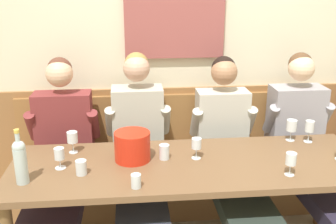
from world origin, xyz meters
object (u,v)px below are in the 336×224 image
Objects in this scene: person_left_seat at (310,149)px; wine_bottle_green_tall at (20,160)px; person_center_left_seat at (59,163)px; water_tumbler_right at (136,181)px; dining_table at (191,174)px; wine_glass_by_bottle at (196,144)px; wall_bench at (178,177)px; person_center_right_seat at (139,154)px; wine_glass_right_end at (310,128)px; water_tumbler_center at (164,152)px; wine_glass_left_end at (291,160)px; wine_glass_mid_right at (292,126)px; ice_bucket at (132,146)px; water_tumbler_left at (81,167)px; person_right_seat at (231,155)px; wine_glass_center_rear at (59,155)px; wine_glass_center_front at (72,138)px.

wine_bottle_green_tall is at bearing -165.71° from person_left_seat.
person_center_left_seat is 16.27× the size of water_tumbler_right.
dining_table is at bearing -19.10° from person_center_left_seat.
wine_glass_by_bottle is at bearing -15.00° from person_center_left_seat.
wall_bench is 0.75m from dining_table.
person_center_right_seat is 9.52× the size of wine_glass_by_bottle.
water_tumbler_center is at bearing -170.20° from wine_glass_right_end.
wall_bench is 0.58m from person_center_right_seat.
wine_glass_left_end is 0.56m from wine_glass_mid_right.
ice_bucket is 1.44× the size of wine_glass_right_end.
person_center_left_seat is (-0.88, -0.35, 0.34)m from wall_bench.
wine_glass_mid_right is 1.74× the size of water_tumbler_left.
water_tumbler_right is at bearing -141.44° from dining_table.
wine_glass_mid_right is at bearing 27.12° from water_tumbler_right.
wine_glass_right_end is at bearing 12.56° from water_tumbler_left.
person_right_seat is at bearing 18.50° from ice_bucket.
water_tumbler_center is at bearing -1.82° from ice_bucket.
person_center_left_seat reaches higher than wine_bottle_green_tall.
person_center_right_seat is at bearing 175.81° from wine_glass_right_end.
wine_glass_by_bottle reaches higher than wine_glass_center_rear.
ice_bucket reaches higher than water_tumbler_center.
person_left_seat is 14.63× the size of water_tumbler_left.
wine_glass_center_front is (-1.71, -0.10, 0.20)m from person_left_seat.
water_tumbler_center is (-0.51, -0.24, 0.15)m from person_right_seat.
wine_bottle_green_tall is at bearing -167.47° from wine_glass_right_end.
wine_glass_left_end reaches higher than dining_table.
person_center_right_seat reaches higher than wine_glass_center_front.
wine_glass_center_rear is 0.86× the size of wine_glass_mid_right.
wine_glass_right_end is (0.54, -0.06, 0.21)m from person_right_seat.
water_tumbler_center is at bearing 18.06° from water_tumbler_left.
person_center_right_seat reaches higher than wine_glass_center_rear.
person_center_left_seat is 3.97× the size of wine_bottle_green_tall.
wine_glass_left_end is at bearing -57.82° from wall_bench.
wine_glass_right_end is at bearing -17.88° from wine_glass_mid_right.
dining_table is 1.78× the size of person_right_seat.
dining_table is 23.61× the size of water_tumbler_center.
person_center_left_seat is at bearing -158.23° from wall_bench.
person_left_seat reaches higher than wine_glass_by_bottle.
person_right_seat is 1.44m from wine_bottle_green_tall.
wine_glass_right_end is 1.60m from water_tumbler_left.
person_right_seat is at bearing 111.56° from wine_glass_left_end.
person_center_left_seat reaches higher than wine_glass_by_bottle.
person_center_left_seat is at bearing 102.83° from wine_glass_center_rear.
wall_bench is 17.57× the size of wine_glass_center_front.
wine_glass_center_front reaches higher than wine_glass_by_bottle.
wine_bottle_green_tall is at bearing 169.54° from water_tumbler_right.
person_left_seat is 0.23m from wine_glass_right_end.
wall_bench is 32.44× the size of water_tumbler_right.
person_center_right_seat is 0.34m from water_tumbler_center.
person_right_seat reaches higher than water_tumbler_center.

